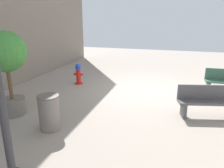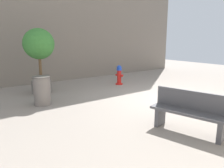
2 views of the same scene
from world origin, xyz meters
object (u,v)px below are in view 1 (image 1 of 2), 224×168
planter_tree (7,60)px  trash_bin (49,112)px  bench_far (208,101)px  fire_hydrant (78,74)px

planter_tree → trash_bin: (-1.60, 0.52, -1.21)m
bench_far → trash_bin: bench_far is taller
fire_hydrant → bench_far: 5.49m
fire_hydrant → trash_bin: size_ratio=0.96×
fire_hydrant → bench_far: bench_far is taller
planter_tree → trash_bin: bearing=162.1°
planter_tree → trash_bin: size_ratio=2.66×
fire_hydrant → planter_tree: size_ratio=0.36×
fire_hydrant → bench_far: (-5.12, 1.98, 0.04)m
bench_far → planter_tree: size_ratio=0.72×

